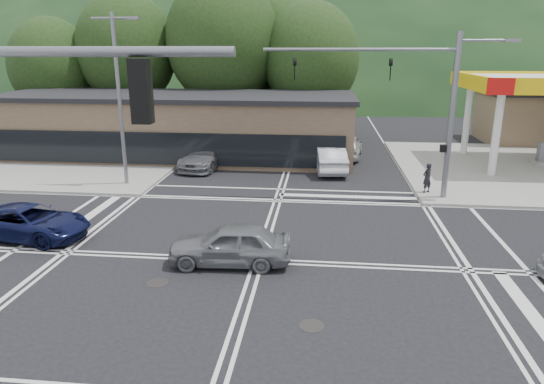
# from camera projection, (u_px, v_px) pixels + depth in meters

# --- Properties ---
(ground) EXTENTS (120.00, 120.00, 0.00)m
(ground) POSITION_uv_depth(u_px,v_px,m) (258.00, 261.00, 17.19)
(ground) COLOR black
(ground) RESTS_ON ground
(sidewalk_ne) EXTENTS (16.00, 16.00, 0.15)m
(sidewalk_ne) POSITION_uv_depth(u_px,v_px,m) (531.00, 169.00, 29.95)
(sidewalk_ne) COLOR gray
(sidewalk_ne) RESTS_ON ground
(sidewalk_nw) EXTENTS (16.00, 16.00, 0.15)m
(sidewalk_nw) POSITION_uv_depth(u_px,v_px,m) (70.00, 158.00, 33.00)
(sidewalk_nw) COLOR gray
(sidewalk_nw) RESTS_ON ground
(commercial_row) EXTENTS (24.00, 8.00, 4.00)m
(commercial_row) POSITION_uv_depth(u_px,v_px,m) (177.00, 127.00, 33.64)
(commercial_row) COLOR brown
(commercial_row) RESTS_ON ground
(hill_north) EXTENTS (252.00, 126.00, 140.00)m
(hill_north) POSITION_uv_depth(u_px,v_px,m) (315.00, 84.00, 102.99)
(hill_north) COLOR black
(hill_north) RESTS_ON ground
(tree_n_a) EXTENTS (8.00, 8.00, 11.75)m
(tree_n_a) POSITION_uv_depth(u_px,v_px,m) (127.00, 50.00, 39.46)
(tree_n_a) COLOR #382619
(tree_n_a) RESTS_ON ground
(tree_n_b) EXTENTS (9.00, 9.00, 12.98)m
(tree_n_b) POSITION_uv_depth(u_px,v_px,m) (223.00, 41.00, 38.46)
(tree_n_b) COLOR #382619
(tree_n_b) RESTS_ON ground
(tree_n_c) EXTENTS (7.60, 7.60, 10.87)m
(tree_n_c) POSITION_uv_depth(u_px,v_px,m) (311.00, 58.00, 38.12)
(tree_n_c) COLOR #382619
(tree_n_c) RESTS_ON ground
(tree_n_d) EXTENTS (6.80, 6.80, 9.76)m
(tree_n_d) POSITION_uv_depth(u_px,v_px,m) (52.00, 66.00, 39.49)
(tree_n_d) COLOR #382619
(tree_n_d) RESTS_ON ground
(tree_n_e) EXTENTS (8.40, 8.40, 11.98)m
(tree_n_e) POSITION_uv_depth(u_px,v_px,m) (278.00, 50.00, 42.06)
(tree_n_e) COLOR #382619
(tree_n_e) RESTS_ON ground
(streetlight_nw) EXTENTS (2.50, 0.25, 9.00)m
(streetlight_nw) POSITION_uv_depth(u_px,v_px,m) (120.00, 92.00, 25.19)
(streetlight_nw) COLOR slate
(streetlight_nw) RESTS_ON ground
(signal_mast_ne) EXTENTS (11.65, 0.30, 8.00)m
(signal_mast_ne) POSITION_uv_depth(u_px,v_px,m) (426.00, 96.00, 22.86)
(signal_mast_ne) COLOR slate
(signal_mast_ne) RESTS_ON ground
(car_blue_west) EXTENTS (5.01, 2.83, 1.32)m
(car_blue_west) POSITION_uv_depth(u_px,v_px,m) (29.00, 222.00, 19.14)
(car_blue_west) COLOR #0C1135
(car_blue_west) RESTS_ON ground
(car_grey_center) EXTENTS (4.34, 1.95, 1.45)m
(car_grey_center) POSITION_uv_depth(u_px,v_px,m) (230.00, 244.00, 16.80)
(car_grey_center) COLOR slate
(car_grey_center) RESTS_ON ground
(car_queue_a) EXTENTS (2.19, 4.97, 1.59)m
(car_queue_a) POSITION_uv_depth(u_px,v_px,m) (330.00, 159.00, 29.57)
(car_queue_a) COLOR #B7BABF
(car_queue_a) RESTS_ON ground
(car_queue_b) EXTENTS (2.52, 4.99, 1.63)m
(car_queue_b) POSITION_uv_depth(u_px,v_px,m) (347.00, 146.00, 33.22)
(car_queue_b) COLOR #B9B8B4
(car_queue_b) RESTS_ON ground
(car_northbound) EXTENTS (3.01, 5.61, 1.55)m
(car_northbound) POSITION_uv_depth(u_px,v_px,m) (207.00, 155.00, 30.59)
(car_northbound) COLOR slate
(car_northbound) RESTS_ON ground
(pedestrian) EXTENTS (0.66, 0.62, 1.52)m
(pedestrian) POSITION_uv_depth(u_px,v_px,m) (427.00, 178.00, 24.70)
(pedestrian) COLOR black
(pedestrian) RESTS_ON sidewalk_ne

